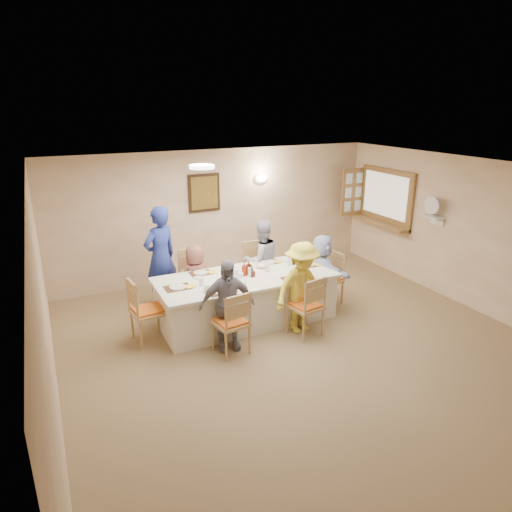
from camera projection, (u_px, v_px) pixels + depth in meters
name	position (u px, v px, depth m)	size (l,w,h in m)	color
ground	(312.00, 354.00, 6.35)	(7.00, 7.00, 0.00)	olive
room_walls	(317.00, 251.00, 5.87)	(7.00, 7.00, 7.00)	tan
wall_picture	(204.00, 193.00, 8.64)	(0.62, 0.05, 0.72)	black
wall_sconce	(261.00, 178.00, 9.05)	(0.26, 0.09, 0.18)	white
ceiling_light	(202.00, 167.00, 6.43)	(0.36, 0.36, 0.05)	white
serving_hatch	(386.00, 197.00, 9.24)	(0.06, 1.50, 1.15)	olive
hatch_sill	(379.00, 223.00, 9.35)	(0.30, 1.50, 0.05)	olive
shutter_door	(353.00, 192.00, 9.78)	(0.55, 0.04, 1.00)	olive
fan_shelf	(434.00, 217.00, 8.08)	(0.22, 0.36, 0.03)	white
desk_fan	(433.00, 209.00, 8.02)	(0.30, 0.30, 0.28)	#A5A5A8
dining_table	(246.00, 298.00, 7.23)	(2.80, 1.19, 0.76)	white
chair_back_left	(194.00, 280.00, 7.63)	(0.48, 0.48, 1.00)	tan
chair_back_right	(258.00, 270.00, 8.13)	(0.47, 0.47, 0.99)	tan
chair_front_left	(231.00, 321.00, 6.27)	(0.45, 0.45, 0.94)	tan
chair_front_right	(305.00, 305.00, 6.77)	(0.46, 0.46, 0.95)	tan
chair_left_end	(148.00, 310.00, 6.56)	(0.48, 0.48, 1.00)	tan
chair_right_end	(328.00, 279.00, 7.85)	(0.43, 0.43, 0.90)	tan
diner_back_left	(196.00, 279.00, 7.50)	(0.61, 0.45, 1.15)	brown
diner_back_right	(261.00, 260.00, 7.95)	(0.71, 0.56, 1.44)	#A19DB5
diner_front_left	(227.00, 305.00, 6.31)	(0.82, 0.44, 1.33)	gray
diner_front_right	(302.00, 288.00, 6.79)	(0.98, 0.64, 1.42)	yellow
diner_right_end	(322.00, 270.00, 7.74)	(0.38, 1.16, 1.25)	silver
caregiver	(161.00, 257.00, 7.63)	(0.75, 0.64, 1.74)	#243596
placemat_fl	(220.00, 292.00, 6.51)	(0.35, 0.26, 0.01)	#472B19
plate_fl	(220.00, 291.00, 6.50)	(0.22, 0.22, 0.01)	white
napkin_fl	(233.00, 291.00, 6.53)	(0.14, 0.14, 0.01)	yellow
placemat_fr	(293.00, 279.00, 7.00)	(0.34, 0.25, 0.01)	#472B19
plate_fr	(293.00, 278.00, 6.99)	(0.23, 0.23, 0.01)	white
napkin_fr	(305.00, 277.00, 7.03)	(0.13, 0.13, 0.01)	yellow
placemat_bl	(201.00, 273.00, 7.22)	(0.34, 0.25, 0.01)	#472B19
plate_bl	(201.00, 272.00, 7.22)	(0.22, 0.22, 0.01)	white
napkin_bl	(213.00, 272.00, 7.25)	(0.13, 0.13, 0.01)	yellow
placemat_br	(268.00, 262.00, 7.71)	(0.35, 0.26, 0.01)	#472B19
plate_br	(268.00, 262.00, 7.71)	(0.25, 0.25, 0.02)	white
napkin_br	(279.00, 261.00, 7.74)	(0.14, 0.14, 0.01)	yellow
placemat_le	(178.00, 288.00, 6.66)	(0.37, 0.28, 0.01)	#472B19
plate_le	(178.00, 287.00, 6.66)	(0.25, 0.25, 0.02)	white
napkin_le	(191.00, 286.00, 6.69)	(0.14, 0.14, 0.01)	yellow
placemat_re	(307.00, 265.00, 7.57)	(0.34, 0.25, 0.01)	#472B19
plate_re	(307.00, 265.00, 7.57)	(0.22, 0.22, 0.01)	white
napkin_re	(318.00, 264.00, 7.60)	(0.15, 0.15, 0.01)	yellow
teacup_a	(207.00, 289.00, 6.51)	(0.13, 0.13, 0.08)	white
teacup_b	(257.00, 260.00, 7.70)	(0.12, 0.12, 0.09)	white
bowl_a	(240.00, 282.00, 6.80)	(0.26, 0.26, 0.05)	white
bowl_b	(261.00, 266.00, 7.46)	(0.20, 0.20, 0.06)	white
condiment_ketchup	(244.00, 269.00, 7.09)	(0.11, 0.11, 0.22)	#A5290E
condiment_brown	(249.00, 267.00, 7.16)	(0.12, 0.12, 0.22)	#3B1B0F
condiment_malt	(252.00, 272.00, 7.08)	(0.13, 0.13, 0.14)	#3B1B0F
drinking_glass	(236.00, 273.00, 7.07)	(0.07, 0.07, 0.10)	silver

